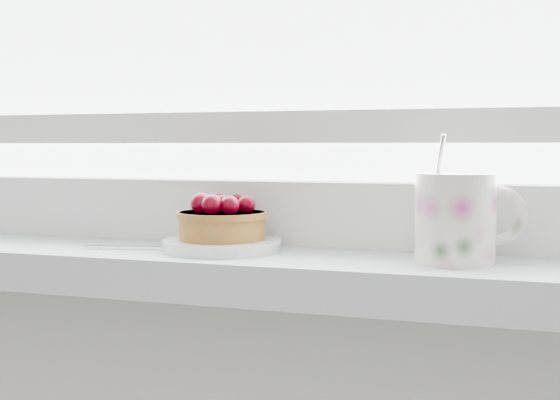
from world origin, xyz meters
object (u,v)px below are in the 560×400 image
at_px(saucer, 222,245).
at_px(floral_mug, 458,216).
at_px(fork, 166,248).
at_px(raspberry_tart, 222,220).

relative_size(saucer, floral_mug, 1.03).
bearing_deg(saucer, floral_mug, -1.12).
distance_m(saucer, fork, 0.06).
xyz_separation_m(raspberry_tart, floral_mug, (0.24, -0.00, 0.01)).
bearing_deg(raspberry_tart, floral_mug, -1.07).
relative_size(floral_mug, fork, 0.66).
bearing_deg(floral_mug, fork, -178.84).
distance_m(raspberry_tart, floral_mug, 0.24).
bearing_deg(raspberry_tart, saucer, 31.14).
relative_size(raspberry_tart, floral_mug, 0.78).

